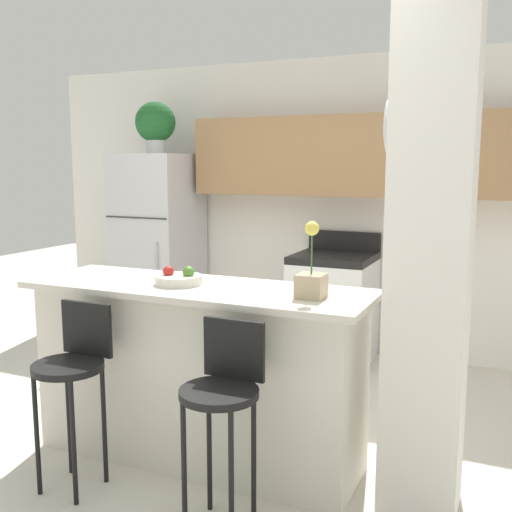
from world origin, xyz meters
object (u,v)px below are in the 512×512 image
object	(u,v)px
bar_stool_right	(223,394)
orchid_vase	(311,278)
stove_range	(333,307)
fruit_bowl	(179,279)
potted_plant_on_fridge	(155,124)
refrigerator	(158,248)
bar_stool_left	(73,368)

from	to	relation	value
bar_stool_right	orchid_vase	size ratio (longest dim) A/B	2.49
stove_range	fruit_bowl	world-z (taller)	fruit_bowl
potted_plant_on_fridge	fruit_bowl	xyz separation A→B (m)	(1.40, -1.92, -0.98)
stove_range	orchid_vase	size ratio (longest dim) A/B	2.82
refrigerator	stove_range	size ratio (longest dim) A/B	1.62
bar_stool_left	bar_stool_right	xyz separation A→B (m)	(0.85, 0.00, 0.00)
bar_stool_right	potted_plant_on_fridge	world-z (taller)	potted_plant_on_fridge
potted_plant_on_fridge	bar_stool_left	bearing A→B (deg)	-66.03
fruit_bowl	bar_stool_left	bearing A→B (deg)	-122.96
bar_stool_right	orchid_vase	xyz separation A→B (m)	(0.25, 0.47, 0.47)
refrigerator	potted_plant_on_fridge	bearing A→B (deg)	116.09
bar_stool_right	fruit_bowl	world-z (taller)	fruit_bowl
refrigerator	orchid_vase	xyz separation A→B (m)	(2.17, -1.95, 0.22)
bar_stool_left	fruit_bowl	bearing A→B (deg)	57.04
potted_plant_on_fridge	orchid_vase	world-z (taller)	potted_plant_on_fridge
potted_plant_on_fridge	stove_range	bearing A→B (deg)	1.16
refrigerator	orchid_vase	distance (m)	2.92
refrigerator	orchid_vase	world-z (taller)	refrigerator
stove_range	orchid_vase	world-z (taller)	orchid_vase
bar_stool_right	orchid_vase	bearing A→B (deg)	62.29
potted_plant_on_fridge	orchid_vase	distance (m)	3.05
bar_stool_left	orchid_vase	xyz separation A→B (m)	(1.10, 0.47, 0.47)
bar_stool_right	refrigerator	bearing A→B (deg)	128.50
potted_plant_on_fridge	fruit_bowl	bearing A→B (deg)	-53.97
bar_stool_left	potted_plant_on_fridge	bearing A→B (deg)	113.97
potted_plant_on_fridge	bar_stool_right	bearing A→B (deg)	-51.50
refrigerator	bar_stool_left	size ratio (longest dim) A/B	1.84
orchid_vase	fruit_bowl	size ratio (longest dim) A/B	1.47
stove_range	bar_stool_right	distance (m)	2.47
potted_plant_on_fridge	fruit_bowl	world-z (taller)	potted_plant_on_fridge
stove_range	bar_stool_left	xyz separation A→B (m)	(-0.62, -2.45, 0.17)
refrigerator	potted_plant_on_fridge	xyz separation A→B (m)	(-0.00, 0.00, 1.14)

